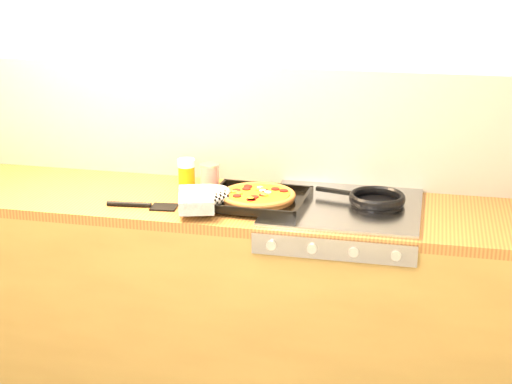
% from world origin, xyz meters
% --- Properties ---
extents(room_shell, '(3.20, 3.20, 3.20)m').
position_xyz_m(room_shell, '(0.00, 1.39, 1.15)').
color(room_shell, white).
rests_on(room_shell, ground).
extents(counter_run, '(3.20, 0.62, 0.90)m').
position_xyz_m(counter_run, '(0.00, 1.10, 0.45)').
color(counter_run, olive).
rests_on(counter_run, ground).
extents(stovetop, '(0.60, 0.56, 0.02)m').
position_xyz_m(stovetop, '(0.45, 1.10, 0.91)').
color(stovetop, '#96979B').
rests_on(stovetop, counter_run).
extents(pizza_on_tray, '(0.51, 0.43, 0.07)m').
position_xyz_m(pizza_on_tray, '(0.05, 1.03, 0.94)').
color(pizza_on_tray, black).
rests_on(pizza_on_tray, stovetop).
extents(frying_pan, '(0.39, 0.27, 0.04)m').
position_xyz_m(frying_pan, '(0.57, 1.14, 0.94)').
color(frying_pan, black).
rests_on(frying_pan, stovetop).
extents(tomato_can, '(0.09, 0.09, 0.11)m').
position_xyz_m(tomato_can, '(-0.13, 1.21, 0.96)').
color(tomato_can, maroon).
rests_on(tomato_can, counter_run).
extents(juice_glass, '(0.09, 0.09, 0.12)m').
position_xyz_m(juice_glass, '(-0.24, 1.23, 0.96)').
color(juice_glass, '#C9780B').
rests_on(juice_glass, counter_run).
extents(wooden_spoon, '(0.30, 0.04, 0.02)m').
position_xyz_m(wooden_spoon, '(0.11, 1.30, 0.91)').
color(wooden_spoon, '#AD8049').
rests_on(wooden_spoon, counter_run).
extents(black_spatula, '(0.29, 0.10, 0.02)m').
position_xyz_m(black_spatula, '(-0.33, 0.94, 0.91)').
color(black_spatula, black).
rests_on(black_spatula, counter_run).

